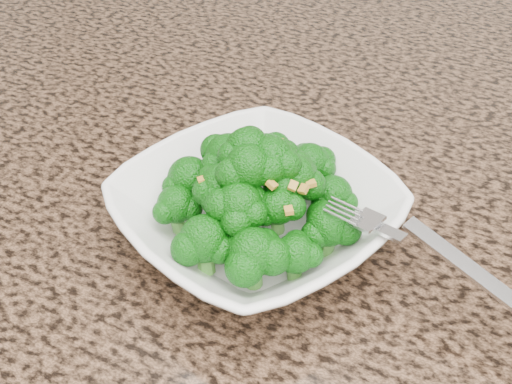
% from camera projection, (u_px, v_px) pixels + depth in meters
% --- Properties ---
extents(granite_counter, '(1.64, 1.04, 0.03)m').
position_uv_depth(granite_counter, '(466.00, 227.00, 0.58)').
color(granite_counter, brown).
rests_on(granite_counter, cabinet).
extents(bowl, '(0.28, 0.28, 0.05)m').
position_uv_depth(bowl, '(256.00, 214.00, 0.53)').
color(bowl, white).
rests_on(bowl, granite_counter).
extents(broccoli_pile, '(0.19, 0.19, 0.07)m').
position_uv_depth(broccoli_pile, '(256.00, 156.00, 0.49)').
color(broccoli_pile, '#0C5A0A').
rests_on(broccoli_pile, bowl).
extents(garlic_topping, '(0.11, 0.11, 0.01)m').
position_uv_depth(garlic_topping, '(256.00, 116.00, 0.47)').
color(garlic_topping, '#B98C2D').
rests_on(garlic_topping, broccoli_pile).
extents(fork, '(0.19, 0.08, 0.01)m').
position_uv_depth(fork, '(396.00, 235.00, 0.46)').
color(fork, silver).
rests_on(fork, bowl).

